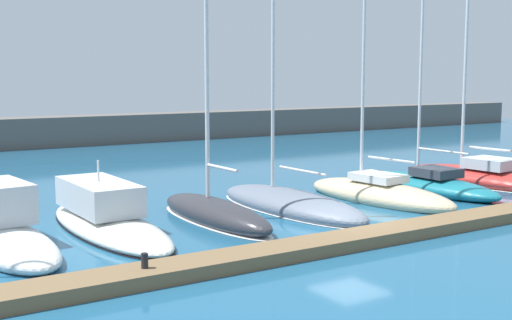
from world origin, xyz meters
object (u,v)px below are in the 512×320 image
Objects in this scene: motorboat_ivory_third at (106,218)px; sailboat_slate_fifth at (290,202)px; dock_bollard at (145,261)px; sailboat_red_eighth at (481,175)px; sailboat_teal_seventh at (428,183)px; sailboat_sand_sixth at (379,192)px; sailboat_charcoal_fourth at (214,210)px.

sailboat_slate_fifth is (8.11, -0.66, -0.15)m from motorboat_ivory_third.
motorboat_ivory_third reaches higher than dock_bollard.
sailboat_slate_fifth is at bearing -95.42° from motorboat_ivory_third.
motorboat_ivory_third is 0.49× the size of sailboat_red_eighth.
sailboat_slate_fifth is 1.34× the size of sailboat_teal_seventh.
sailboat_slate_fifth reaches higher than motorboat_ivory_third.
dock_bollard is at bearing 168.07° from motorboat_ivory_third.
sailboat_red_eighth reaches higher than sailboat_sand_sixth.
sailboat_teal_seventh is (12.47, 0.34, -0.02)m from sailboat_charcoal_fourth.
sailboat_charcoal_fourth is at bearing -104.20° from motorboat_ivory_third.
sailboat_red_eighth is at bearing 16.00° from dock_bollard.
sailboat_slate_fifth is 4.72m from sailboat_sand_sixth.
motorboat_ivory_third is at bearing 84.74° from sailboat_red_eighth.
sailboat_red_eighth is 45.39× the size of dock_bollard.
sailboat_red_eighth is 23.12m from dock_bollard.
sailboat_slate_fifth is 11.33m from dock_bollard.
sailboat_teal_seventh is at bearing 19.11° from dock_bollard.
sailboat_red_eighth is (20.87, -0.51, -0.00)m from motorboat_ivory_third.
sailboat_charcoal_fourth is 3.97m from sailboat_slate_fifth.
sailboat_charcoal_fourth reaches higher than sailboat_teal_seventh.
motorboat_ivory_third is 8.14m from sailboat_slate_fifth.
sailboat_charcoal_fourth is at bearing 92.41° from sailboat_slate_fifth.
sailboat_red_eighth is (16.72, 0.48, 0.01)m from sailboat_charcoal_fourth.
sailboat_sand_sixth reaches higher than motorboat_ivory_third.
motorboat_ivory_third is 0.52× the size of sailboat_sand_sixth.
motorboat_ivory_third is at bearing 79.75° from sailboat_sand_sixth.
motorboat_ivory_third is 16.64m from sailboat_teal_seventh.
sailboat_sand_sixth reaches higher than sailboat_charcoal_fourth.
sailboat_sand_sixth is 8.09m from sailboat_red_eighth.
sailboat_sand_sixth is at bearing -96.03° from motorboat_ivory_third.
dock_bollard is at bearing 108.81° from sailboat_teal_seventh.
sailboat_teal_seventh is 34.25× the size of dock_bollard.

